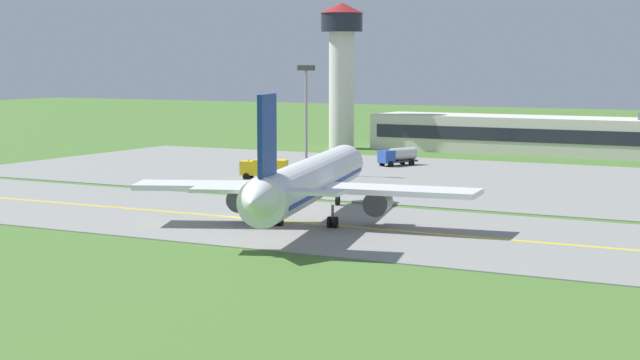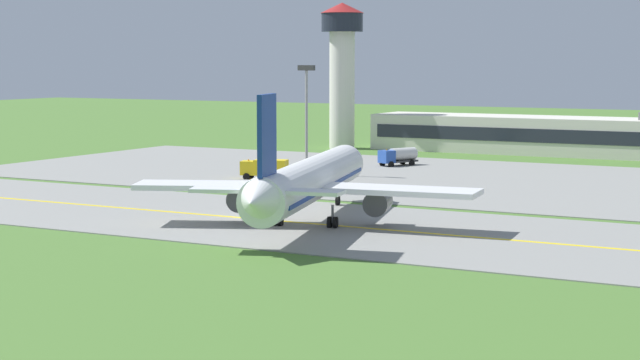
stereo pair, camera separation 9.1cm
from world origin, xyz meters
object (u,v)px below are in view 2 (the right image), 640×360
(airplane_lead, at_px, (309,181))
(control_tower, at_px, (342,61))
(service_truck_baggage, at_px, (398,156))
(apron_light_mast, at_px, (306,106))
(service_truck_fuel, at_px, (265,168))

(airplane_lead, bearing_deg, control_tower, 115.18)
(service_truck_baggage, height_order, apron_light_mast, apron_light_mast)
(service_truck_fuel, bearing_deg, airplane_lead, -52.54)
(service_truck_fuel, bearing_deg, service_truck_baggage, 72.09)
(service_truck_baggage, distance_m, apron_light_mast, 20.01)
(airplane_lead, distance_m, apron_light_mast, 43.22)
(service_truck_baggage, relative_size, apron_light_mast, 0.43)
(service_truck_baggage, bearing_deg, airplane_lead, -74.16)
(service_truck_baggage, height_order, control_tower, control_tower)
(airplane_lead, height_order, control_tower, control_tower)
(airplane_lead, relative_size, service_truck_baggage, 6.20)
(airplane_lead, bearing_deg, apron_light_mast, 119.38)
(control_tower, bearing_deg, apron_light_mast, -68.85)
(airplane_lead, bearing_deg, service_truck_baggage, 105.84)
(service_truck_fuel, distance_m, control_tower, 52.20)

